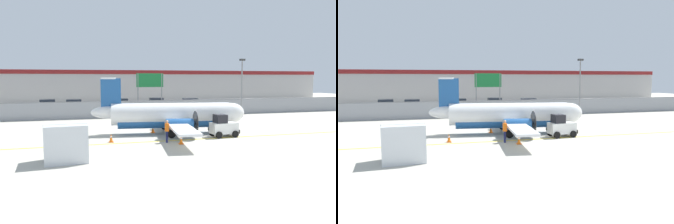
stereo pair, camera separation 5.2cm
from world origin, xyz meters
The scene contains 19 objects.
ground_plane centered at (0.00, 2.00, 0.00)m, with size 140.00×140.00×0.01m.
perimeter_fence centered at (0.00, 18.00, 1.12)m, with size 98.00×0.10×2.10m.
parking_lot_strip centered at (0.00, 29.50, 0.06)m, with size 98.00×17.00×0.12m.
background_building centered at (0.00, 47.99, 3.26)m, with size 91.00×8.10×6.50m.
commuter_airplane centered at (-1.09, 5.25, 1.60)m, with size 13.66×16.07×4.92m.
baggage_tug centered at (2.38, 2.48, 0.86)m, with size 2.39×1.49×1.88m.
ground_crew_worker centered at (-2.77, 1.46, 0.95)m, with size 0.40×0.55×1.70m.
cargo_container centered at (-10.00, -2.51, 1.10)m, with size 2.54×2.17×2.20m.
traffic_cone_near_left centered at (-6.87, 2.60, 0.31)m, with size 0.36×0.36×0.64m.
traffic_cone_near_right centered at (-2.79, 6.08, 0.31)m, with size 0.36×0.36×0.64m.
traffic_cone_far_left centered at (-1.94, 0.53, 0.31)m, with size 0.36×0.36×0.64m.
parked_car_0 centered at (-13.68, 30.47, 0.89)m, with size 4.36×2.35×1.58m.
parked_car_1 centered at (-9.55, 29.43, 0.89)m, with size 4.21×2.02×1.58m.
parked_car_2 centered at (-2.51, 29.27, 0.89)m, with size 4.21×2.02×1.58m.
parked_car_3 centered at (3.15, 29.58, 0.89)m, with size 4.34×2.32×1.58m.
parked_car_4 centered at (8.10, 26.99, 0.89)m, with size 4.33×2.28×1.58m.
parked_car_5 centered at (14.43, 23.19, 0.89)m, with size 4.35×2.34×1.58m.
apron_light_pole centered at (10.73, 14.92, 4.30)m, with size 0.70×0.30×7.27m.
highway_sign centered at (0.07, 20.02, 4.14)m, with size 3.60×0.14×5.50m.
Camera 1 is at (-9.36, -22.17, 4.85)m, focal length 35.00 mm.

